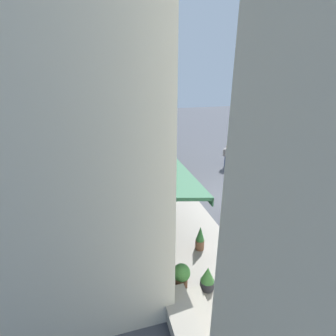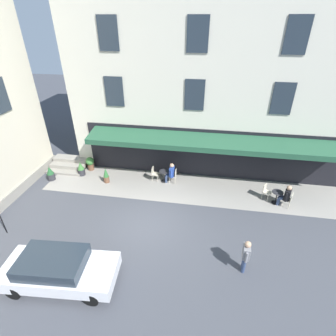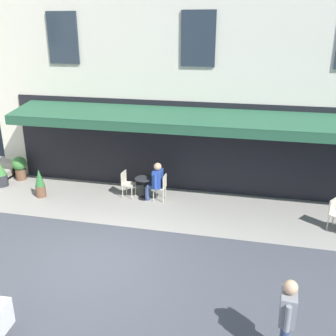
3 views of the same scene
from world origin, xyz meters
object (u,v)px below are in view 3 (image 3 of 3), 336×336
at_px(cafe_table_mid_terrace, 144,185).
at_px(seated_companion_in_blue, 156,180).
at_px(potted_plant_under_sign, 1,174).
at_px(cafe_chair_cream_near_door, 335,212).
at_px(cafe_chair_cream_under_awning, 126,182).
at_px(potted_plant_mid_terrace, 20,167).
at_px(cafe_chair_cream_by_window, 162,185).
at_px(walking_pedestrian_in_grey, 287,313).
at_px(potted_plant_entrance_right, 40,183).

bearing_deg(cafe_table_mid_terrace, seated_companion_in_blue, 179.83).
bearing_deg(potted_plant_under_sign, seated_companion_in_blue, -179.04).
bearing_deg(seated_companion_in_blue, cafe_chair_cream_near_door, 171.89).
height_order(cafe_chair_cream_under_awning, potted_plant_mid_terrace, potted_plant_mid_terrace).
bearing_deg(cafe_chair_cream_by_window, potted_plant_under_sign, 0.92).
xyz_separation_m(cafe_chair_cream_near_door, seated_companion_in_blue, (5.55, -0.79, 0.16)).
xyz_separation_m(cafe_chair_cream_under_awning, seated_companion_in_blue, (-1.05, 0.04, 0.16)).
distance_m(walking_pedestrian_in_grey, potted_plant_entrance_right, 9.46).
height_order(potted_plant_entrance_right, potted_plant_mid_terrace, potted_plant_entrance_right).
bearing_deg(potted_plant_mid_terrace, cafe_chair_cream_near_door, 172.71).
height_order(cafe_chair_cream_near_door, walking_pedestrian_in_grey, walking_pedestrian_in_grey).
xyz_separation_m(cafe_chair_cream_by_window, seated_companion_in_blue, (0.22, -0.00, 0.16)).
height_order(cafe_chair_cream_near_door, potted_plant_entrance_right, potted_plant_entrance_right).
xyz_separation_m(cafe_chair_cream_by_window, walking_pedestrian_in_grey, (-3.68, 5.93, 0.38)).
xyz_separation_m(potted_plant_entrance_right, potted_plant_mid_terrace, (1.61, -1.28, 0.03)).
relative_size(walking_pedestrian_in_grey, potted_plant_entrance_right, 1.59).
bearing_deg(cafe_table_mid_terrace, cafe_chair_cream_under_awning, -3.40).
bearing_deg(potted_plant_mid_terrace, potted_plant_entrance_right, 141.51).
xyz_separation_m(cafe_chair_cream_under_awning, cafe_chair_cream_by_window, (-1.26, 0.04, 0.00)).
bearing_deg(seated_companion_in_blue, walking_pedestrian_in_grey, 123.27).
xyz_separation_m(cafe_chair_cream_near_door, cafe_table_mid_terrace, (5.96, -0.79, -0.06)).
distance_m(cafe_chair_cream_near_door, cafe_chair_cream_under_awning, 6.65).
relative_size(potted_plant_entrance_right, potted_plant_mid_terrace, 1.09).
xyz_separation_m(potted_plant_under_sign, potted_plant_entrance_right, (-1.92, 0.55, 0.03)).
bearing_deg(potted_plant_under_sign, cafe_chair_cream_by_window, -179.08).
bearing_deg(cafe_chair_cream_by_window, potted_plant_entrance_right, 8.87).
relative_size(cafe_chair_cream_under_awning, potted_plant_under_sign, 0.97).
relative_size(cafe_chair_cream_near_door, walking_pedestrian_in_grey, 0.57).
bearing_deg(potted_plant_entrance_right, cafe_chair_cream_under_awning, -166.64).
distance_m(cafe_chair_cream_under_awning, walking_pedestrian_in_grey, 7.76).
distance_m(cafe_chair_cream_near_door, potted_plant_under_sign, 11.43).
bearing_deg(seated_companion_in_blue, potted_plant_mid_terrace, -6.47).
bearing_deg(potted_plant_mid_terrace, cafe_table_mid_terrace, 173.03).
relative_size(cafe_chair_cream_under_awning, potted_plant_mid_terrace, 0.99).
xyz_separation_m(potted_plant_under_sign, potted_plant_mid_terrace, (-0.31, -0.73, 0.07)).
relative_size(seated_companion_in_blue, potted_plant_under_sign, 1.42).
bearing_deg(cafe_chair_cream_under_awning, seated_companion_in_blue, 177.88).
xyz_separation_m(cafe_table_mid_terrace, cafe_chair_cream_under_awning, (0.63, -0.04, 0.06)).
bearing_deg(potted_plant_entrance_right, potted_plant_mid_terrace, -38.49).
distance_m(cafe_table_mid_terrace, seated_companion_in_blue, 0.47).
xyz_separation_m(walking_pedestrian_in_grey, potted_plant_mid_terrace, (9.45, -6.56, -0.41)).
bearing_deg(walking_pedestrian_in_grey, cafe_chair_cream_under_awning, -50.41).
height_order(cafe_table_mid_terrace, walking_pedestrian_in_grey, walking_pedestrian_in_grey).
xyz_separation_m(walking_pedestrian_in_grey, potted_plant_entrance_right, (7.84, -5.28, -0.44)).
relative_size(cafe_table_mid_terrace, potted_plant_mid_terrace, 0.82).
height_order(cafe_table_mid_terrace, potted_plant_entrance_right, potted_plant_entrance_right).
height_order(cafe_chair_cream_under_awning, potted_plant_entrance_right, potted_plant_entrance_right).
bearing_deg(potted_plant_under_sign, walking_pedestrian_in_grey, 149.12).
height_order(potted_plant_under_sign, potted_plant_entrance_right, potted_plant_entrance_right).
height_order(cafe_chair_cream_under_awning, cafe_chair_cream_by_window, same).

